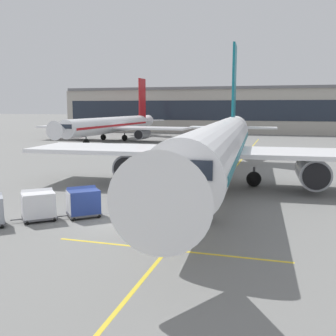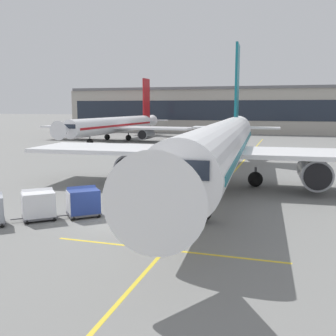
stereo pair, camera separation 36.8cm
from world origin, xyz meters
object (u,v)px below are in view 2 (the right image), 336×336
(parked_airplane, at_px, (221,146))
(belt_loader, at_px, (142,195))
(ground_crew_by_carts, at_px, (140,193))
(baggage_cart_second, at_px, (39,204))
(distant_airplane, at_px, (116,125))
(ground_crew_by_loader, at_px, (133,202))
(baggage_cart_lead, at_px, (83,201))
(safety_cone_engine_keepout, at_px, (136,181))

(parked_airplane, relative_size, belt_loader, 9.26)
(belt_loader, relative_size, ground_crew_by_carts, 2.77)
(belt_loader, xyz_separation_m, baggage_cart_second, (-5.02, -4.88, 0.16))
(distant_airplane, bearing_deg, baggage_cart_second, -70.32)
(distant_airplane, bearing_deg, ground_crew_by_loader, -64.60)
(ground_crew_by_loader, bearing_deg, ground_crew_by_carts, 101.77)
(baggage_cart_lead, distance_m, baggage_cart_second, 2.74)
(ground_crew_by_loader, relative_size, distant_airplane, 0.04)
(belt_loader, bearing_deg, baggage_cart_lead, -128.99)
(distant_airplane, bearing_deg, ground_crew_by_carts, -63.90)
(baggage_cart_second, relative_size, ground_crew_by_carts, 1.48)
(belt_loader, relative_size, baggage_cart_second, 1.87)
(ground_crew_by_loader, xyz_separation_m, distant_airplane, (-25.22, 53.11, 2.18))
(baggage_cart_second, xyz_separation_m, ground_crew_by_loader, (5.46, 2.14, -0.00))
(ground_crew_by_loader, relative_size, safety_cone_engine_keepout, 2.46)
(ground_crew_by_carts, xyz_separation_m, safety_cone_engine_keepout, (-3.27, 7.37, -0.65))
(baggage_cart_second, distance_m, ground_crew_by_loader, 5.87)
(belt_loader, bearing_deg, ground_crew_by_carts, 144.06)
(ground_crew_by_loader, bearing_deg, safety_cone_engine_keepout, 110.68)
(baggage_cart_second, bearing_deg, belt_loader, 44.20)
(parked_airplane, bearing_deg, distant_airplane, 124.74)
(belt_loader, bearing_deg, baggage_cart_second, -135.80)
(safety_cone_engine_keepout, xyz_separation_m, distant_airplane, (-21.36, 42.88, 2.83))
(parked_airplane, relative_size, ground_crew_by_carts, 25.64)
(belt_loader, xyz_separation_m, ground_crew_by_loader, (0.44, -2.75, 0.15))
(baggage_cart_lead, xyz_separation_m, ground_crew_by_carts, (2.58, 3.49, -0.00))
(parked_airplane, xyz_separation_m, safety_cone_engine_keepout, (-7.57, -1.17, -3.30))
(baggage_cart_lead, height_order, safety_cone_engine_keepout, baggage_cart_lead)
(belt_loader, distance_m, safety_cone_engine_keepout, 8.24)
(baggage_cart_lead, bearing_deg, baggage_cart_second, -146.63)
(baggage_cart_lead, bearing_deg, parked_airplane, 60.22)
(belt_loader, relative_size, safety_cone_engine_keepout, 6.81)
(parked_airplane, height_order, ground_crew_by_loader, parked_airplane)
(ground_crew_by_carts, bearing_deg, safety_cone_engine_keepout, 113.90)
(baggage_cart_second, xyz_separation_m, distant_airplane, (-19.76, 55.25, 2.18))
(distant_airplane, bearing_deg, belt_loader, -63.80)
(ground_crew_by_carts, distance_m, safety_cone_engine_keepout, 8.09)
(ground_crew_by_carts, bearing_deg, baggage_cart_lead, -126.45)
(parked_airplane, height_order, belt_loader, parked_airplane)
(baggage_cart_lead, bearing_deg, belt_loader, 51.01)
(baggage_cart_lead, height_order, baggage_cart_second, same)
(ground_crew_by_loader, relative_size, ground_crew_by_carts, 1.00)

